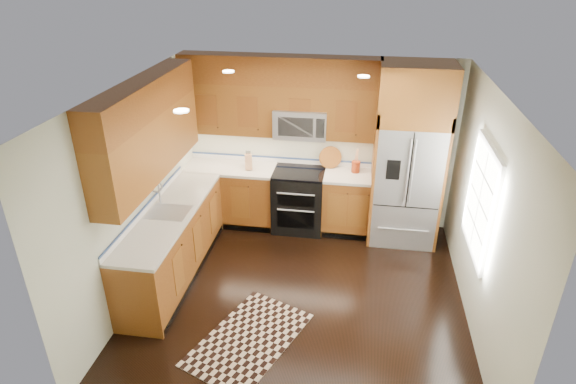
% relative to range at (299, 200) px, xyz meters
% --- Properties ---
extents(ground, '(4.00, 4.00, 0.00)m').
position_rel_range_xyz_m(ground, '(0.25, -1.67, -0.47)').
color(ground, black).
rests_on(ground, ground).
extents(wall_back, '(4.00, 0.02, 2.60)m').
position_rel_range_xyz_m(wall_back, '(0.25, 0.33, 0.83)').
color(wall_back, beige).
rests_on(wall_back, ground).
extents(wall_left, '(0.02, 4.00, 2.60)m').
position_rel_range_xyz_m(wall_left, '(-1.75, -1.67, 0.83)').
color(wall_left, beige).
rests_on(wall_left, ground).
extents(wall_right, '(0.02, 4.00, 2.60)m').
position_rel_range_xyz_m(wall_right, '(2.25, -1.67, 0.83)').
color(wall_right, beige).
rests_on(wall_right, ground).
extents(window, '(0.04, 1.10, 1.30)m').
position_rel_range_xyz_m(window, '(2.23, -1.47, 0.93)').
color(window, white).
rests_on(window, ground).
extents(base_cabinets, '(2.85, 3.00, 0.90)m').
position_rel_range_xyz_m(base_cabinets, '(-0.98, -0.77, -0.02)').
color(base_cabinets, brown).
rests_on(base_cabinets, ground).
extents(countertop, '(2.86, 3.01, 0.04)m').
position_rel_range_xyz_m(countertop, '(-0.84, -0.65, 0.45)').
color(countertop, beige).
rests_on(countertop, base_cabinets).
extents(upper_cabinets, '(2.85, 3.00, 1.15)m').
position_rel_range_xyz_m(upper_cabinets, '(-0.90, -0.58, 1.56)').
color(upper_cabinets, brown).
rests_on(upper_cabinets, ground).
extents(range, '(0.76, 0.67, 0.95)m').
position_rel_range_xyz_m(range, '(0.00, 0.00, 0.00)').
color(range, black).
rests_on(range, ground).
extents(microwave, '(0.76, 0.40, 0.42)m').
position_rel_range_xyz_m(microwave, '(-0.00, 0.13, 1.19)').
color(microwave, '#B2B2B7').
rests_on(microwave, ground).
extents(refrigerator, '(0.98, 0.75, 2.60)m').
position_rel_range_xyz_m(refrigerator, '(1.55, -0.04, 0.83)').
color(refrigerator, '#B2B2B7').
rests_on(refrigerator, ground).
extents(sink_faucet, '(0.54, 0.44, 0.37)m').
position_rel_range_xyz_m(sink_faucet, '(-1.48, -1.44, 0.52)').
color(sink_faucet, '#B2B2B7').
rests_on(sink_faucet, countertop).
extents(rug, '(1.34, 1.65, 0.01)m').
position_rel_range_xyz_m(rug, '(-0.21, -2.52, -0.46)').
color(rug, black).
rests_on(rug, ground).
extents(knife_block, '(0.14, 0.17, 0.28)m').
position_rel_range_xyz_m(knife_block, '(-0.77, 0.02, 0.59)').
color(knife_block, tan).
rests_on(knife_block, countertop).
extents(utensil_crock, '(0.13, 0.13, 0.36)m').
position_rel_range_xyz_m(utensil_crock, '(0.83, 0.14, 0.59)').
color(utensil_crock, '#963212').
rests_on(utensil_crock, countertop).
extents(cutting_board, '(0.40, 0.40, 0.02)m').
position_rel_range_xyz_m(cutting_board, '(0.44, 0.24, 0.48)').
color(cutting_board, brown).
rests_on(cutting_board, countertop).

